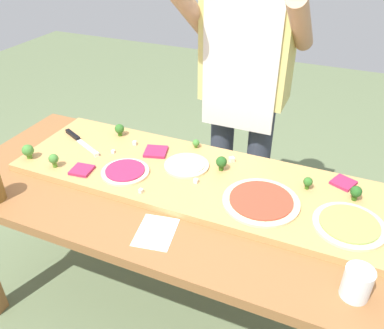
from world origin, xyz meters
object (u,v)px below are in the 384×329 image
Objects in this scene: cheese_crumble_f at (232,160)px; cheese_crumble_d at (113,152)px; prep_table at (172,211)px; broccoli_floret_back_left at (356,192)px; cheese_crumble_b at (96,154)px; pizza_whole_beet_magenta at (125,171)px; pizza_slice_far_right at (82,170)px; pizza_whole_tomato_red at (261,201)px; pizza_whole_pesto_green at (349,225)px; cook_center at (245,79)px; broccoli_floret_center_left at (28,151)px; pizza_whole_white_garlic at (187,165)px; flour_cup at (357,284)px; broccoli_floret_center_right at (54,159)px; chefs_knife at (77,139)px; cheese_crumble_a at (135,143)px; cheese_crumble_e at (196,181)px; recipe_note at (156,232)px; pizza_slice_near_right at (343,183)px; cheese_crumble_c at (141,191)px; broccoli_floret_front_mid at (221,162)px; pizza_slice_near_left at (156,152)px; broccoli_floret_front_left at (119,129)px; broccoli_floret_front_right at (308,182)px; broccoli_floret_back_right at (196,143)px.

cheese_crumble_d is at bearing -164.51° from cheese_crumble_f.
broccoli_floret_back_left reaches higher than prep_table.
cheese_crumble_f is at bearing 18.92° from cheese_crumble_b.
pizza_whole_beet_magenta is 0.18m from pizza_slice_far_right.
pizza_whole_tomato_red and pizza_whole_pesto_green have the same top height.
cook_center reaches higher than cheese_crumble_b.
broccoli_floret_center_left reaches higher than prep_table.
prep_table is 9.58× the size of pizza_whole_white_garlic.
flour_cup is 1.07m from cook_center.
pizza_whole_tomato_red is 0.29m from cheese_crumble_f.
flour_cup is (1.18, -0.17, -0.02)m from broccoli_floret_center_right.
pizza_whole_white_garlic is 2.90× the size of broccoli_floret_center_left.
cheese_crumble_f is at bearing 8.28° from chefs_knife.
pizza_whole_tomato_red is 20.69× the size of cheese_crumble_d.
broccoli_floret_center_left is 0.45m from cheese_crumble_a.
recipe_note is (-0.03, -0.28, -0.03)m from cheese_crumble_e.
cheese_crumble_d is 0.67× the size of cheese_crumble_f.
pizza_whole_white_garlic is 2.34× the size of pizza_slice_near_right.
flour_cup is at bearing -25.66° from cheese_crumble_e.
cheese_crumble_c is 0.79m from flour_cup.
cheese_crumble_b is at bearing -27.65° from chefs_knife.
cheese_crumble_c is (0.12, -0.09, 0.00)m from pizza_whole_beet_magenta.
pizza_whole_tomato_red is at bearing -2.57° from cheese_crumble_b.
broccoli_floret_front_mid is at bearing 144.86° from pizza_whole_tomato_red.
cheese_crumble_f is (-0.45, -0.02, 0.00)m from pizza_slice_near_right.
broccoli_floret_front_left reaches higher than pizza_slice_near_left.
flour_cup is (1.08, -0.50, -0.02)m from broccoli_floret_front_left.
cheese_crumble_d is at bearing 141.37° from cheese_crumble_c.
chefs_knife is 0.71m from recipe_note.
prep_table is 0.38m from cheese_crumble_d.
cheese_crumble_d is 0.84× the size of cheese_crumble_e.
pizza_slice_near_left is at bearing 130.26° from prep_table.
broccoli_floret_center_right is 0.92m from cook_center.
cheese_crumble_b is 1.22× the size of cheese_crumble_c.
broccoli_floret_front_mid is at bearing 21.37° from broccoli_floret_center_right.
pizza_whole_pesto_green is 4.07× the size of broccoli_floret_back_left.
flour_cup reaches higher than pizza_whole_white_garlic.
prep_table is 117.09× the size of cheese_crumble_c.
cook_center reaches higher than flour_cup.
prep_table is at bearing -37.76° from cheese_crumble_a.
broccoli_floret_center_right is 1.19× the size of broccoli_floret_front_right.
broccoli_floret_center_right is at bearing 178.12° from cheese_crumble_c.
pizza_slice_near_right is at bearing 99.76° from pizza_whole_pesto_green.
cheese_crumble_c is (-0.06, -0.39, -0.01)m from broccoli_floret_back_right.
broccoli_floret_front_left reaches higher than recipe_note.
broccoli_floret_center_left is at bearing -169.34° from broccoli_floret_back_left.
pizza_whole_beet_magenta is 0.32m from broccoli_floret_front_left.
broccoli_floret_back_right is 0.52m from broccoli_floret_front_right.
broccoli_floret_front_mid reaches higher than cheese_crumble_e.
pizza_slice_near_right is 0.66m from cook_center.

